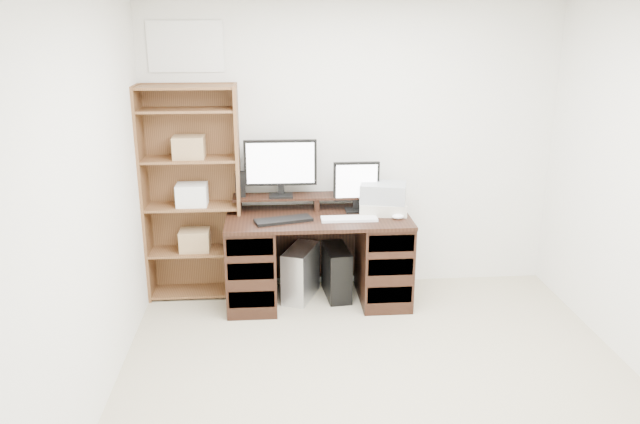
{
  "coord_description": "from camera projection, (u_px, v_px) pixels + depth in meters",
  "views": [
    {
      "loc": [
        -0.67,
        -3.2,
        2.31
      ],
      "look_at": [
        -0.32,
        1.43,
        0.85
      ],
      "focal_mm": 35.0,
      "sensor_mm": 36.0,
      "label": 1
    }
  ],
  "objects": [
    {
      "name": "keyboard_white",
      "position": [
        349.0,
        219.0,
        4.99
      ],
      "size": [
        0.45,
        0.14,
        0.02
      ],
      "primitive_type": "cube",
      "rotation": [
        0.0,
        0.0,
        0.0
      ],
      "color": "silver",
      "rests_on": "desk"
    },
    {
      "name": "monitor_small",
      "position": [
        356.0,
        184.0,
        5.17
      ],
      "size": [
        0.38,
        0.14,
        0.42
      ],
      "rotation": [
        0.0,
        0.0,
        0.0
      ],
      "color": "black",
      "rests_on": "desk"
    },
    {
      "name": "tower_black",
      "position": [
        337.0,
        272.0,
        5.34
      ],
      "size": [
        0.23,
        0.45,
        0.44
      ],
      "rotation": [
        0.0,
        0.0,
        0.1
      ],
      "color": "black",
      "rests_on": "ground"
    },
    {
      "name": "printer",
      "position": [
        383.0,
        207.0,
        5.17
      ],
      "size": [
        0.42,
        0.34,
        0.1
      ],
      "primitive_type": "cube",
      "rotation": [
        0.0,
        0.0,
        -0.15
      ],
      "color": "#BBB4A3",
      "rests_on": "desk"
    },
    {
      "name": "mouse",
      "position": [
        398.0,
        217.0,
        5.02
      ],
      "size": [
        0.12,
        0.1,
        0.04
      ],
      "primitive_type": "ellipsoid",
      "rotation": [
        0.0,
        0.0,
        0.38
      ],
      "color": "white",
      "rests_on": "desk"
    },
    {
      "name": "keyboard_black",
      "position": [
        283.0,
        220.0,
        4.95
      ],
      "size": [
        0.48,
        0.27,
        0.03
      ],
      "primitive_type": "cube",
      "rotation": [
        0.0,
        0.0,
        0.27
      ],
      "color": "black",
      "rests_on": "desk"
    },
    {
      "name": "room",
      "position": [
        397.0,
        219.0,
        3.41
      ],
      "size": [
        3.54,
        4.04,
        2.54
      ],
      "color": "#B7AB8D",
      "rests_on": "ground"
    },
    {
      "name": "riser_shelf",
      "position": [
        316.0,
        198.0,
        5.27
      ],
      "size": [
        1.4,
        0.22,
        0.12
      ],
      "color": "black",
      "rests_on": "desk"
    },
    {
      "name": "tower_silver",
      "position": [
        301.0,
        273.0,
        5.31
      ],
      "size": [
        0.35,
        0.49,
        0.45
      ],
      "primitive_type": "cube",
      "rotation": [
        0.0,
        0.0,
        -0.38
      ],
      "color": "#B7BABE",
      "rests_on": "ground"
    },
    {
      "name": "basket",
      "position": [
        383.0,
        192.0,
        5.13
      ],
      "size": [
        0.42,
        0.34,
        0.16
      ],
      "primitive_type": "cube",
      "rotation": [
        0.0,
        0.0,
        -0.24
      ],
      "color": "#959B9F",
      "rests_on": "printer"
    },
    {
      "name": "desk",
      "position": [
        318.0,
        257.0,
        5.21
      ],
      "size": [
        1.5,
        0.7,
        0.75
      ],
      "color": "black",
      "rests_on": "ground"
    },
    {
      "name": "speaker",
      "position": [
        240.0,
        184.0,
        5.19
      ],
      "size": [
        0.09,
        0.09,
        0.21
      ],
      "primitive_type": "cube",
      "rotation": [
        0.0,
        0.0,
        0.05
      ],
      "color": "black",
      "rests_on": "riser_shelf"
    },
    {
      "name": "bookshelf",
      "position": [
        192.0,
        192.0,
        5.18
      ],
      "size": [
        0.8,
        0.3,
        1.8
      ],
      "color": "brown",
      "rests_on": "ground"
    },
    {
      "name": "monitor_wide",
      "position": [
        280.0,
        165.0,
        5.15
      ],
      "size": [
        0.6,
        0.15,
        0.48
      ],
      "rotation": [
        0.0,
        0.0,
        -0.01
      ],
      "color": "black",
      "rests_on": "riser_shelf"
    }
  ]
}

